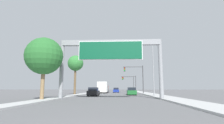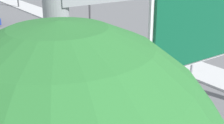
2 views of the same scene
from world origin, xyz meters
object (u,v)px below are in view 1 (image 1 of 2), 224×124
(car_far_right, at_px, (116,90))
(palm_tree_background, at_px, (76,64))
(truck_box_primary, at_px, (103,87))
(traffic_light_mid_block, at_px, (131,81))
(traffic_light_far_intersection, at_px, (130,81))
(traffic_light_near_intersection, at_px, (137,75))
(sign_gantry, at_px, (110,53))
(car_far_center, at_px, (131,91))
(street_lamp_right, at_px, (151,64))
(car_near_right, at_px, (94,92))
(palm_tree_foreground, at_px, (44,56))

(car_far_right, distance_m, palm_tree_background, 20.99)
(truck_box_primary, bearing_deg, traffic_light_mid_block, 57.05)
(traffic_light_far_intersection, bearing_deg, traffic_light_near_intersection, -90.00)
(sign_gantry, height_order, car_far_center, sign_gantry)
(car_far_center, xyz_separation_m, street_lamp_right, (3.04, -6.09, 4.81))
(traffic_light_near_intersection, xyz_separation_m, traffic_light_far_intersection, (-0.00, 30.00, -0.34))
(traffic_light_near_intersection, bearing_deg, truck_box_primary, 141.73)
(car_far_right, bearing_deg, street_lamp_right, -75.00)
(sign_gantry, distance_m, car_near_right, 10.85)
(traffic_light_far_intersection, bearing_deg, sign_gantry, -96.00)
(truck_box_primary, relative_size, palm_tree_foreground, 1.22)
(car_far_right, relative_size, traffic_light_mid_block, 0.81)
(sign_gantry, relative_size, car_far_right, 2.90)
(car_far_center, bearing_deg, car_far_right, 100.81)
(traffic_light_near_intersection, bearing_deg, car_far_center, -104.66)
(car_far_right, relative_size, car_far_center, 0.99)
(truck_box_primary, distance_m, palm_tree_background, 15.38)
(traffic_light_near_intersection, bearing_deg, sign_gantry, -104.68)
(traffic_light_near_intersection, relative_size, street_lamp_right, 0.72)
(palm_tree_foreground, height_order, palm_tree_background, palm_tree_background)
(truck_box_primary, bearing_deg, street_lamp_right, -63.06)
(palm_tree_foreground, bearing_deg, sign_gantry, 18.22)
(palm_tree_background, bearing_deg, truck_box_primary, 71.99)
(car_far_right, relative_size, palm_tree_foreground, 0.63)
(traffic_light_near_intersection, bearing_deg, palm_tree_background, -152.32)
(street_lamp_right, bearing_deg, traffic_light_near_intersection, 95.67)
(car_near_right, bearing_deg, traffic_light_far_intersection, 78.01)
(car_far_center, xyz_separation_m, traffic_light_far_intersection, (1.77, 36.75, 3.54))
(sign_gantry, xyz_separation_m, street_lamp_right, (6.54, 7.27, -0.42))
(sign_gantry, xyz_separation_m, traffic_light_near_intersection, (5.27, 20.11, -1.35))
(traffic_light_far_intersection, bearing_deg, truck_box_primary, -110.79)
(traffic_light_near_intersection, distance_m, palm_tree_background, 15.10)
(truck_box_primary, relative_size, street_lamp_right, 0.95)
(car_near_right, xyz_separation_m, car_far_right, (3.50, 22.84, -0.01))
(traffic_light_near_intersection, relative_size, palm_tree_foreground, 0.93)
(car_near_right, xyz_separation_m, traffic_light_far_intersection, (8.77, 41.27, 3.55))
(traffic_light_far_intersection, bearing_deg, car_near_right, -101.99)
(palm_tree_foreground, relative_size, palm_tree_background, 0.90)
(car_far_right, height_order, truck_box_primary, truck_box_primary)
(street_lamp_right, bearing_deg, car_far_center, 116.53)
(traffic_light_far_intersection, bearing_deg, car_far_center, -92.75)
(palm_tree_foreground, bearing_deg, truck_box_primary, 81.89)
(car_near_right, height_order, traffic_light_far_intersection, traffic_light_far_intersection)
(palm_tree_foreground, xyz_separation_m, street_lamp_right, (14.25, 9.81, 0.41))
(traffic_light_mid_block, distance_m, palm_tree_foreground, 44.51)
(traffic_light_near_intersection, height_order, street_lamp_right, street_lamp_right)
(car_far_right, bearing_deg, truck_box_primary, -126.92)
(car_near_right, height_order, traffic_light_near_intersection, traffic_light_near_intersection)
(truck_box_primary, bearing_deg, palm_tree_background, -108.01)
(palm_tree_foreground, height_order, street_lamp_right, street_lamp_right)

